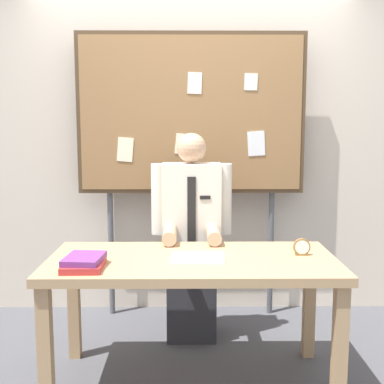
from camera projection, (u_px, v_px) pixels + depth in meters
name	position (u px, v px, depth m)	size (l,w,h in m)	color
ground_plane	(192.00, 382.00, 2.93)	(12.00, 12.00, 0.00)	#4C4C51
back_wall	(191.00, 143.00, 3.98)	(6.40, 0.08, 2.70)	beige
desk	(192.00, 274.00, 2.84)	(1.63, 0.77, 0.75)	tan
person	(191.00, 244.00, 3.47)	(0.55, 0.56, 1.44)	#2D2D33
bulletin_board	(191.00, 117.00, 3.75)	(1.71, 0.09, 2.18)	#4C3823
book_stack	(84.00, 262.00, 2.63)	(0.21, 0.28, 0.07)	#B22D2D
open_notebook	(198.00, 258.00, 2.81)	(0.30, 0.22, 0.01)	white
desk_clock	(302.00, 248.00, 2.88)	(0.10, 0.04, 0.10)	olive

